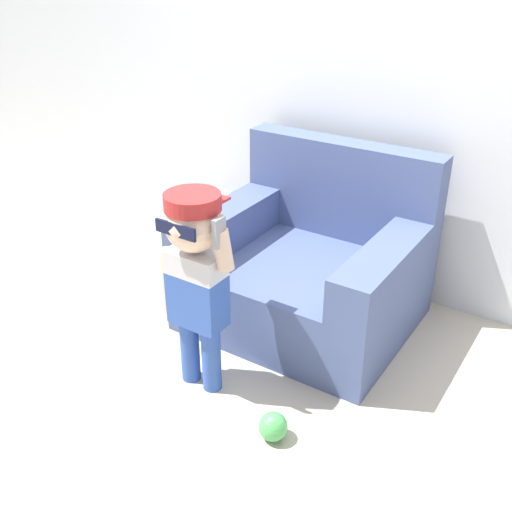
# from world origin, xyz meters

# --- Properties ---
(ground_plane) EXTENTS (10.00, 10.00, 0.00)m
(ground_plane) POSITION_xyz_m (0.00, 0.00, 0.00)
(ground_plane) COLOR #BCB29E
(wall_back) EXTENTS (10.00, 0.05, 2.60)m
(wall_back) POSITION_xyz_m (0.00, 0.75, 1.30)
(wall_back) COLOR silver
(wall_back) RESTS_ON ground_plane
(armchair) EXTENTS (1.15, 0.98, 0.94)m
(armchair) POSITION_xyz_m (-0.12, 0.20, 0.31)
(armchair) COLOR #475684
(armchair) RESTS_ON ground_plane
(person_child) EXTENTS (0.40, 0.30, 0.98)m
(person_child) POSITION_xyz_m (-0.26, -0.61, 0.66)
(person_child) COLOR #3356AD
(person_child) RESTS_ON ground_plane
(side_table) EXTENTS (0.36, 0.36, 0.48)m
(side_table) POSITION_xyz_m (-0.99, 0.38, 0.29)
(side_table) COLOR white
(side_table) RESTS_ON ground_plane
(toy_ball) EXTENTS (0.13, 0.13, 0.13)m
(toy_ball) POSITION_xyz_m (0.23, -0.73, 0.06)
(toy_ball) COLOR #4CB256
(toy_ball) RESTS_ON ground_plane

